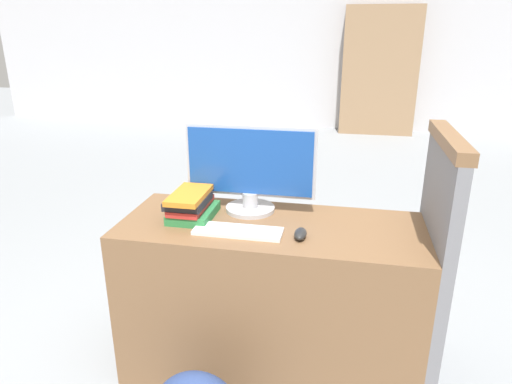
{
  "coord_description": "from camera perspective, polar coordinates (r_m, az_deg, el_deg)",
  "views": [
    {
      "loc": [
        0.3,
        -1.56,
        1.58
      ],
      "look_at": [
        -0.06,
        0.25,
        0.92
      ],
      "focal_mm": 32.0,
      "sensor_mm": 36.0,
      "label": 1
    }
  ],
  "objects": [
    {
      "name": "mouse",
      "position": [
        1.91,
        5.57,
        -5.22
      ],
      "size": [
        0.05,
        0.11,
        0.04
      ],
      "color": "#262626",
      "rests_on": "desk"
    },
    {
      "name": "bookshelf_far",
      "position": [
        7.52,
        15.18,
        14.33
      ],
      "size": [
        1.13,
        0.32,
        1.92
      ],
      "color": "#9E7A56",
      "rests_on": "ground_plane"
    },
    {
      "name": "keyboard",
      "position": [
        1.95,
        -2.27,
        -4.91
      ],
      "size": [
        0.38,
        0.12,
        0.02
      ],
      "color": "white",
      "rests_on": "desk"
    },
    {
      "name": "book_stack",
      "position": [
        2.1,
        -8.13,
        -1.66
      ],
      "size": [
        0.19,
        0.29,
        0.13
      ],
      "color": "#2D7F42",
      "rests_on": "desk"
    },
    {
      "name": "desk",
      "position": [
        2.22,
        1.77,
        -13.11
      ],
      "size": [
        1.35,
        0.56,
        0.76
      ],
      "color": "brown",
      "rests_on": "ground_plane"
    },
    {
      "name": "wall_back",
      "position": [
        7.72,
        9.64,
        18.12
      ],
      "size": [
        12.0,
        0.06,
        2.8
      ],
      "color": "silver",
      "rests_on": "ground_plane"
    },
    {
      "name": "monitor",
      "position": [
        2.12,
        -0.74,
        2.85
      ],
      "size": [
        0.61,
        0.23,
        0.41
      ],
      "color": "#B7B7BC",
      "rests_on": "desk"
    },
    {
      "name": "carrel_divider",
      "position": [
        2.14,
        21.04,
        -8.86
      ],
      "size": [
        0.07,
        0.6,
        1.2
      ],
      "color": "slate",
      "rests_on": "ground_plane"
    }
  ]
}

